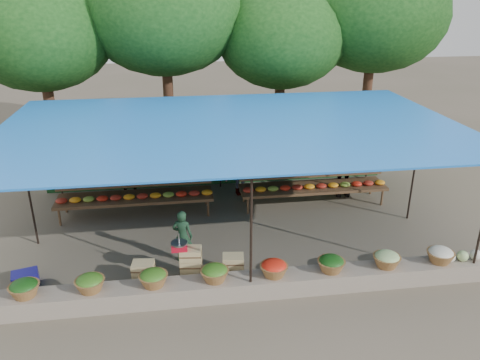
{
  "coord_description": "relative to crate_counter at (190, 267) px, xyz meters",
  "views": [
    {
      "loc": [
        -1.32,
        -10.61,
        5.8
      ],
      "look_at": [
        0.23,
        0.2,
        1.31
      ],
      "focal_mm": 35.0,
      "sensor_mm": 36.0,
      "label": 1
    }
  ],
  "objects": [
    {
      "name": "produce_baskets",
      "position": [
        1.07,
        -0.68,
        0.25
      ],
      "size": [
        8.98,
        0.58,
        0.34
      ],
      "color": "brown",
      "rests_on": "stone_curb"
    },
    {
      "name": "crate_counter",
      "position": [
        0.0,
        0.0,
        0.0
      ],
      "size": [
        2.39,
        0.39,
        0.77
      ],
      "color": "tan",
      "rests_on": "ground"
    },
    {
      "name": "tree_row",
      "position": [
        1.67,
        8.16,
        4.39
      ],
      "size": [
        16.51,
        5.5,
        7.12
      ],
      "color": "#3E2316",
      "rests_on": "ground"
    },
    {
      "name": "vendor_seated",
      "position": [
        -0.12,
        0.8,
        0.32
      ],
      "size": [
        0.53,
        0.42,
        1.26
      ],
      "primitive_type": "imported",
      "rotation": [
        0.0,
        0.0,
        2.85
      ],
      "color": "#1A3A25",
      "rests_on": "ground"
    },
    {
      "name": "stone_curb",
      "position": [
        1.17,
        -0.68,
        -0.11
      ],
      "size": [
        10.6,
        0.55,
        0.4
      ],
      "primitive_type": "cube",
      "color": "gray",
      "rests_on": "ground"
    },
    {
      "name": "weighing_scale",
      "position": [
        -0.2,
        -0.0,
        0.55
      ],
      "size": [
        0.35,
        0.35,
        0.37
      ],
      "color": "red",
      "rests_on": "crate_counter"
    },
    {
      "name": "stall_canopy",
      "position": [
        1.17,
        2.14,
        2.37
      ],
      "size": [
        10.8,
        6.6,
        2.82
      ],
      "color": "black",
      "rests_on": "ground"
    },
    {
      "name": "customer_right",
      "position": [
        4.72,
        3.83,
        0.59
      ],
      "size": [
        1.08,
        0.5,
        1.8
      ],
      "primitive_type": "imported",
      "rotation": [
        0.0,
        0.0,
        -0.06
      ],
      "color": "slate",
      "rests_on": "ground"
    },
    {
      "name": "fruit_table_right",
      "position": [
        3.68,
        3.42,
        0.3
      ],
      "size": [
        4.21,
        0.95,
        0.93
      ],
      "color": "#4D311E",
      "rests_on": "ground"
    },
    {
      "name": "customer_left",
      "position": [
        -1.5,
        4.56,
        0.47
      ],
      "size": [
        0.81,
        0.66,
        1.56
      ],
      "primitive_type": "imported",
      "rotation": [
        0.0,
        0.0,
        0.09
      ],
      "color": "slate",
      "rests_on": "ground"
    },
    {
      "name": "netting_backdrop",
      "position": [
        1.17,
        5.22,
        0.94
      ],
      "size": [
        10.6,
        0.06,
        2.5
      ],
      "primitive_type": "cube",
      "color": "#194620",
      "rests_on": "ground"
    },
    {
      "name": "fruit_table_left",
      "position": [
        -1.32,
        3.42,
        0.3
      ],
      "size": [
        4.21,
        0.95,
        0.93
      ],
      "color": "#4D311E",
      "rests_on": "ground"
    },
    {
      "name": "ground",
      "position": [
        1.17,
        2.07,
        -0.31
      ],
      "size": [
        60.0,
        60.0,
        0.0
      ],
      "primitive_type": "plane",
      "color": "brown",
      "rests_on": "ground"
    },
    {
      "name": "customer_mid",
      "position": [
        1.73,
        4.32,
        0.49
      ],
      "size": [
        1.16,
        0.86,
        1.6
      ],
      "primitive_type": "imported",
      "rotation": [
        0.0,
        0.0,
        0.29
      ],
      "color": "slate",
      "rests_on": "ground"
    },
    {
      "name": "blue_crate_back",
      "position": [
        -3.43,
        0.29,
        -0.16
      ],
      "size": [
        0.6,
        0.5,
        0.31
      ],
      "primitive_type": "cube",
      "rotation": [
        0.0,
        0.0,
        0.27
      ],
      "color": "navy",
      "rests_on": "ground"
    }
  ]
}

